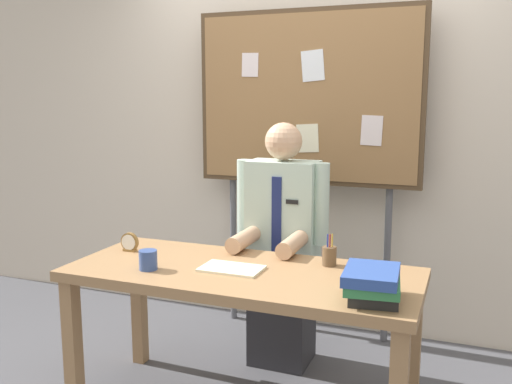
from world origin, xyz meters
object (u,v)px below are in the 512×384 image
coffee_mug (148,260)px  book_stack (373,284)px  person (282,254)px  bulletin_board (307,103)px  open_notebook (232,269)px  desk (242,288)px  pen_holder (329,256)px  desk_clock (130,243)px

coffee_mug → book_stack: bearing=-1.3°
person → bulletin_board: bulletin_board is taller
open_notebook → coffee_mug: 0.40m
desk → person: size_ratio=1.19×
desk → pen_holder: size_ratio=10.58×
person → coffee_mug: (-0.42, -0.76, 0.13)m
book_stack → desk_clock: (-1.34, 0.27, -0.02)m
bulletin_board → pen_holder: bearing=-66.6°
bulletin_board → desk_clock: size_ratio=20.85×
person → pen_holder: person is taller
book_stack → person: bearing=129.6°
desk → desk_clock: (-0.69, 0.08, 0.14)m
person → open_notebook: 0.63m
book_stack → pen_holder: size_ratio=1.90×
person → bulletin_board: (0.00, 0.48, 0.87)m
desk_clock → pen_holder: bearing=7.2°
bulletin_board → pen_holder: bulletin_board is taller
person → desk_clock: bearing=-143.1°
person → coffee_mug: size_ratio=15.02×
desk → open_notebook: (-0.05, -0.02, 0.10)m
bulletin_board → coffee_mug: 1.50m
desk → bulletin_board: bearing=90.0°
desk → pen_holder: (0.37, 0.22, 0.14)m
bulletin_board → person: bearing=-90.0°
bulletin_board → book_stack: bulletin_board is taller
book_stack → open_notebook: bearing=166.8°
desk_clock → pen_holder: 1.07m
desk_clock → coffee_mug: desk_clock is taller
bulletin_board → coffee_mug: size_ratio=22.24×
desk → open_notebook: 0.11m
person → open_notebook: person is taller
person → pen_holder: 0.55m
desk → book_stack: size_ratio=5.57×
desk_clock → coffee_mug: size_ratio=1.07×
bulletin_board → book_stack: (0.65, -1.26, -0.72)m
bulletin_board → desk_clock: (-0.69, -1.00, -0.74)m
coffee_mug → open_notebook: bearing=20.5°
open_notebook → pen_holder: size_ratio=1.85×
person → open_notebook: size_ratio=4.83×
desk → bulletin_board: (0.00, 1.08, 0.88)m
bulletin_board → book_stack: size_ratio=6.96×
open_notebook → desk_clock: size_ratio=2.92×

